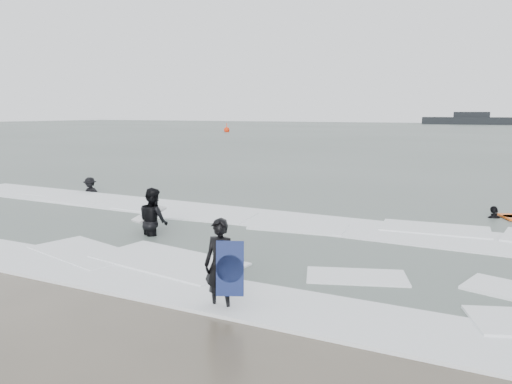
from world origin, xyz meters
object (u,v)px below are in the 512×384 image
at_px(buoy, 227,130).
at_px(surfer_centre, 221,309).
at_px(surfer_wading, 154,236).
at_px(surfer_breaker, 90,193).
at_px(surfer_right_near, 494,219).
at_px(vessel_horizon, 471,120).

bearing_deg(buoy, surfer_centre, -59.26).
relative_size(surfer_wading, surfer_breaker, 1.25).
bearing_deg(surfer_right_near, surfer_centre, 36.85).
bearing_deg(surfer_wading, surfer_right_near, -114.96).
height_order(surfer_breaker, surfer_right_near, surfer_right_near).
distance_m(surfer_centre, vessel_horizon, 146.03).
xyz_separation_m(surfer_wading, buoy, (-36.21, 64.79, 0.42)).
distance_m(surfer_right_near, buoy, 73.13).
xyz_separation_m(surfer_wading, surfer_breaker, (-7.33, 4.72, 0.00)).
distance_m(surfer_breaker, surfer_right_near, 16.07).
height_order(surfer_centre, surfer_wading, surfer_wading).
relative_size(surfer_breaker, surfer_right_near, 0.98).
relative_size(surfer_wading, buoy, 1.19).
height_order(buoy, vessel_horizon, vessel_horizon).
bearing_deg(buoy, surfer_breaker, -64.32).
xyz_separation_m(surfer_centre, buoy, (-40.75, 68.53, 0.42)).
height_order(surfer_wading, surfer_right_near, surfer_wading).
distance_m(surfer_centre, surfer_right_near, 11.46).
distance_m(surfer_right_near, vessel_horizon, 135.59).
bearing_deg(surfer_right_near, surfer_breaker, -24.38).
distance_m(buoy, vessel_horizon, 84.35).
height_order(surfer_wading, surfer_breaker, surfer_wading).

